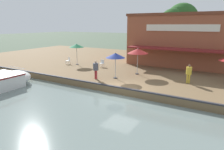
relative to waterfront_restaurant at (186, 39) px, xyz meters
The scene contains 13 objects.
ground_plane 14.18m from the waterfront_restaurant, ahead, with size 220.00×220.00×0.00m, color #4C5B47.
quay_deck 4.71m from the waterfront_restaurant, 40.11° to the right, with size 22.00×56.00×0.60m, color brown.
quay_edge_fender 13.93m from the waterfront_restaurant, ahead, with size 0.20×50.40×0.10m, color #2D2D33.
waterfront_restaurant is the anchor object (origin of this frame).
patio_umbrella_far_corner 11.77m from the waterfront_restaurant, 20.04° to the right, with size 1.76×1.76×2.38m.
patio_umbrella_by_entrance 13.68m from the waterfront_restaurant, 55.91° to the right, with size 1.80×1.80×2.58m.
patio_umbrella_back_row 9.08m from the waterfront_restaurant, 18.68° to the right, with size 2.01×2.01×2.59m.
cafe_chair_facing_river 11.06m from the waterfront_restaurant, 46.78° to the right, with size 0.48×0.48×0.85m.
cafe_chair_far_corner_seat 15.02m from the waterfront_restaurant, 57.15° to the right, with size 0.59×0.59×0.85m.
person_mid_patio 9.82m from the waterfront_restaurant, 12.45° to the left, with size 0.45×0.45×1.60m.
person_near_entrance 13.44m from the waterfront_restaurant, 24.02° to the right, with size 0.48×0.48×1.69m.
tree_downstream_bank 5.86m from the waterfront_restaurant, 158.45° to the right, with size 4.92×4.68×7.92m.
tree_upstream_bank 4.99m from the waterfront_restaurant, 140.08° to the right, with size 3.76×3.58×7.09m.
Camera 1 is at (13.01, 6.76, 5.39)m, focal length 32.00 mm.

